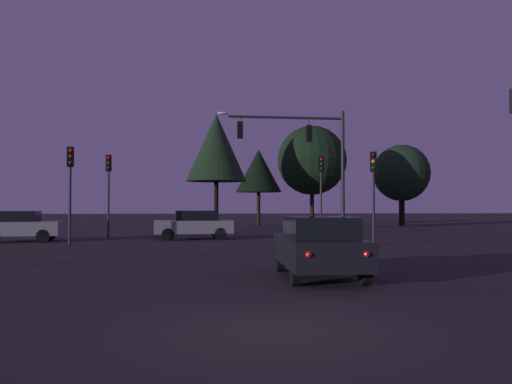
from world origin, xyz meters
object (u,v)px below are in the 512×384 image
(car_crossing_right, at_px, (17,226))
(tree_left_far, at_px, (312,160))
(traffic_light_corner_right, at_px, (70,176))
(tree_behind_sign, at_px, (259,171))
(tree_center_horizon, at_px, (402,173))
(car_nearside_lane, at_px, (319,246))
(traffic_light_far_side, at_px, (321,180))
(tree_right_cluster, at_px, (216,148))
(traffic_signal_mast_arm, at_px, (307,148))
(traffic_light_median, at_px, (109,179))
(traffic_light_corner_left, at_px, (373,179))
(car_crossing_left, at_px, (194,224))

(car_crossing_right, distance_m, tree_left_far, 22.05)
(traffic_light_corner_right, height_order, tree_behind_sign, tree_behind_sign)
(car_crossing_right, height_order, tree_center_horizon, tree_center_horizon)
(car_crossing_right, bearing_deg, tree_left_far, 36.25)
(car_nearside_lane, bearing_deg, car_crossing_right, 129.84)
(traffic_light_far_side, height_order, tree_right_cluster, tree_right_cluster)
(traffic_signal_mast_arm, bearing_deg, traffic_light_median, 172.92)
(traffic_light_corner_left, xyz_separation_m, tree_left_far, (0.71, 16.79, 2.23))
(traffic_light_corner_right, relative_size, traffic_light_median, 0.98)
(traffic_light_corner_left, height_order, traffic_light_corner_right, traffic_light_corner_right)
(traffic_light_median, height_order, tree_left_far, tree_left_far)
(traffic_light_far_side, bearing_deg, tree_right_cluster, 148.19)
(traffic_signal_mast_arm, xyz_separation_m, tree_behind_sign, (-0.75, 17.66, -0.10))
(car_nearside_lane, xyz_separation_m, tree_behind_sign, (2.04, 32.98, 3.99))
(traffic_light_corner_right, distance_m, tree_behind_sign, 23.86)
(tree_behind_sign, distance_m, tree_center_horizon, 12.44)
(traffic_light_corner_left, height_order, traffic_light_median, traffic_light_median)
(traffic_light_median, bearing_deg, tree_center_horizon, 34.12)
(traffic_signal_mast_arm, distance_m, traffic_light_median, 10.95)
(traffic_light_median, xyz_separation_m, tree_center_horizon, (22.38, 15.16, 1.38))
(tree_behind_sign, bearing_deg, traffic_light_corner_left, -83.10)
(traffic_light_far_side, relative_size, tree_right_cluster, 0.60)
(traffic_signal_mast_arm, bearing_deg, tree_left_far, 76.96)
(traffic_light_far_side, distance_m, tree_behind_sign, 14.64)
(car_nearside_lane, bearing_deg, tree_left_far, 78.50)
(traffic_light_corner_right, bearing_deg, traffic_signal_mast_arm, 16.86)
(traffic_light_far_side, xyz_separation_m, tree_behind_sign, (-2.24, 14.40, 1.44))
(traffic_light_median, relative_size, tree_behind_sign, 0.68)
(car_crossing_left, distance_m, tree_center_horizon, 24.48)
(traffic_light_corner_left, bearing_deg, traffic_light_median, 153.32)
(traffic_signal_mast_arm, xyz_separation_m, car_nearside_lane, (-2.79, -15.32, -4.09))
(car_nearside_lane, bearing_deg, tree_center_horizon, 65.60)
(traffic_light_corner_left, relative_size, car_crossing_left, 0.98)
(traffic_signal_mast_arm, distance_m, tree_left_far, 12.04)
(traffic_light_corner_right, xyz_separation_m, tree_center_horizon, (23.26, 20.02, 1.45))
(car_nearside_lane, bearing_deg, traffic_signal_mast_arm, 79.68)
(traffic_light_corner_left, height_order, tree_center_horizon, tree_center_horizon)
(traffic_signal_mast_arm, height_order, car_nearside_lane, traffic_signal_mast_arm)
(traffic_light_corner_right, height_order, traffic_light_far_side, traffic_light_far_side)
(traffic_light_far_side, relative_size, tree_center_horizon, 0.67)
(traffic_light_median, height_order, traffic_light_far_side, traffic_light_far_side)
(car_crossing_left, relative_size, tree_center_horizon, 0.60)
(car_nearside_lane, height_order, tree_left_far, tree_left_far)
(car_crossing_right, height_order, tree_right_cluster, tree_right_cluster)
(traffic_light_corner_right, relative_size, car_crossing_left, 1.04)
(traffic_light_median, distance_m, tree_right_cluster, 8.69)
(traffic_light_corner_left, xyz_separation_m, tree_behind_sign, (-2.75, 22.73, 1.79))
(traffic_light_median, relative_size, car_nearside_lane, 1.10)
(tree_behind_sign, bearing_deg, car_crossing_left, -106.86)
(traffic_signal_mast_arm, bearing_deg, car_crossing_right, -175.93)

